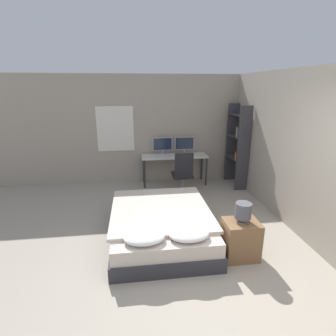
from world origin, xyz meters
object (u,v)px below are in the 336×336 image
object	(u,v)px
nightstand	(241,239)
desk	(174,159)
computer_mouse	(187,156)
bedside_lamp	(243,211)
bookshelf	(239,143)
bed	(161,225)
monitor_right	(184,144)
office_chair	(183,178)
monitor_left	(163,145)
keyboard	(176,157)

from	to	relation	value
nightstand	desk	xyz separation A→B (m)	(-0.48, 3.15, 0.37)
computer_mouse	bedside_lamp	bearing A→B (deg)	-86.08
nightstand	bookshelf	size ratio (longest dim) A/B	0.29
bed	desk	size ratio (longest dim) A/B	1.23
bedside_lamp	bookshelf	xyz separation A→B (m)	(1.03, 2.81, 0.35)
monitor_right	office_chair	bearing A→B (deg)	-102.70
bed	monitor_left	size ratio (longest dim) A/B	4.11
nightstand	keyboard	world-z (taller)	keyboard
bedside_lamp	bookshelf	world-z (taller)	bookshelf
computer_mouse	bookshelf	bearing A→B (deg)	-8.10
monitor_right	desk	bearing A→B (deg)	-148.35
nightstand	office_chair	size ratio (longest dim) A/B	0.56
keyboard	bed	bearing A→B (deg)	-104.45
keyboard	computer_mouse	world-z (taller)	computer_mouse
monitor_right	computer_mouse	bearing A→B (deg)	-90.31
bookshelf	keyboard	bearing A→B (deg)	173.38
monitor_right	monitor_left	bearing A→B (deg)	180.00
bedside_lamp	desk	world-z (taller)	bedside_lamp
bedside_lamp	monitor_right	world-z (taller)	monitor_right
bedside_lamp	monitor_left	xyz separation A→B (m)	(-0.77, 3.33, 0.25)
bedside_lamp	office_chair	distance (m)	2.48
bedside_lamp	computer_mouse	xyz separation A→B (m)	(-0.20, 2.98, 0.02)
desk	monitor_left	xyz separation A→B (m)	(-0.28, 0.17, 0.34)
keyboard	computer_mouse	distance (m)	0.28
bed	bookshelf	bearing A→B (deg)	45.50
desk	office_chair	world-z (taller)	office_chair
bed	monitor_right	xyz separation A→B (m)	(0.88, 2.67, 0.75)
nightstand	desk	world-z (taller)	desk
desk	monitor_right	size ratio (longest dim) A/B	3.36
keyboard	nightstand	bearing A→B (deg)	-80.78
monitor_left	office_chair	world-z (taller)	monitor_left
desk	computer_mouse	xyz separation A→B (m)	(0.28, -0.17, 0.11)
bed	bookshelf	size ratio (longest dim) A/B	1.01
desk	computer_mouse	bearing A→B (deg)	-31.31
computer_mouse	monitor_left	bearing A→B (deg)	148.52
monitor_right	nightstand	bearing A→B (deg)	-86.52
keyboard	bedside_lamp	bearing A→B (deg)	-80.78
monitor_left	keyboard	size ratio (longest dim) A/B	1.29
monitor_right	office_chair	xyz separation A→B (m)	(-0.20, -0.91, -0.58)
desk	monitor_left	size ratio (longest dim) A/B	3.36
keyboard	bookshelf	bearing A→B (deg)	-6.62
desk	keyboard	size ratio (longest dim) A/B	4.35
monitor_right	office_chair	size ratio (longest dim) A/B	0.48
monitor_left	computer_mouse	xyz separation A→B (m)	(0.56, -0.34, -0.23)
desk	bookshelf	xyz separation A→B (m)	(1.52, -0.35, 0.44)
bedside_lamp	bookshelf	bearing A→B (deg)	69.81
bed	bedside_lamp	xyz separation A→B (m)	(1.08, -0.65, 0.50)
bed	desk	xyz separation A→B (m)	(0.60, 2.50, 0.41)
computer_mouse	bookshelf	xyz separation A→B (m)	(1.24, -0.18, 0.33)
nightstand	monitor_right	size ratio (longest dim) A/B	1.16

